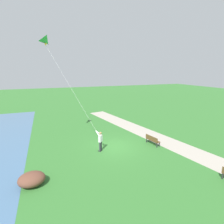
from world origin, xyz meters
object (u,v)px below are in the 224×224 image
object	(u,v)px
person_kite_flyer	(100,140)
park_bench_near_walkway	(152,140)
flying_kite	(47,41)
lakeside_shrub	(32,179)

from	to	relation	value
person_kite_flyer	park_bench_near_walkway	world-z (taller)	person_kite_flyer
flying_kite	lakeside_shrub	bearing A→B (deg)	74.77
lakeside_shrub	flying_kite	bearing A→B (deg)	-105.23
person_kite_flyer	flying_kite	bearing A→B (deg)	-45.84
person_kite_flyer	lakeside_shrub	distance (m)	6.10
person_kite_flyer	lakeside_shrub	bearing A→B (deg)	29.14
flying_kite	park_bench_near_walkway	bearing A→B (deg)	153.96
park_bench_near_walkway	lakeside_shrub	size ratio (longest dim) A/B	0.99
person_kite_flyer	flying_kite	distance (m)	9.69
flying_kite	park_bench_near_walkway	size ratio (longest dim) A/B	5.18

